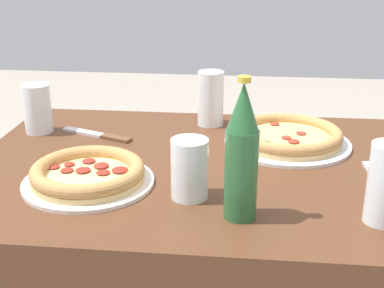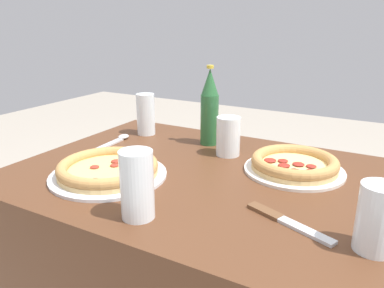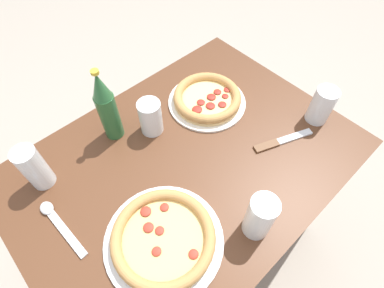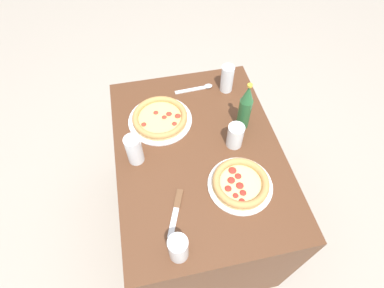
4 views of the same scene
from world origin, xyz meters
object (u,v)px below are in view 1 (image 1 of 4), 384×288
object	(u,v)px
knife	(99,135)
spoon	(383,187)
pizza_veggie	(288,137)
glass_red_wine	(37,109)
glass_orange_juice	(190,172)
glass_lemonade	(211,101)
pizza_pepperoni	(88,174)
beer_bottle	(242,154)

from	to	relation	value
knife	spoon	distance (m)	0.68
pizza_veggie	glass_red_wine	bearing A→B (deg)	-2.38
pizza_veggie	spoon	bearing A→B (deg)	126.70
glass_orange_juice	spoon	size ratio (longest dim) A/B	0.59
glass_orange_juice	knife	bearing A→B (deg)	-49.87
glass_orange_juice	glass_lemonade	world-z (taller)	glass_lemonade
pizza_pepperoni	glass_red_wine	xyz separation A→B (m)	(0.22, -0.29, 0.04)
pizza_veggie	glass_orange_juice	bearing A→B (deg)	56.24
spoon	glass_red_wine	bearing A→B (deg)	-17.89
glass_red_wine	glass_lemonade	xyz separation A→B (m)	(-0.43, -0.11, 0.00)
pizza_veggie	glass_lemonade	size ratio (longest dim) A/B	2.10
pizza_veggie	pizza_pepperoni	size ratio (longest dim) A/B	1.14
glass_red_wine	knife	world-z (taller)	glass_red_wine
glass_red_wine	knife	size ratio (longest dim) A/B	0.64
glass_orange_juice	pizza_pepperoni	bearing A→B (deg)	-9.89
glass_orange_juice	glass_red_wine	size ratio (longest dim) A/B	0.94
pizza_pepperoni	spoon	xyz separation A→B (m)	(-0.59, -0.03, -0.02)
glass_orange_juice	glass_lemonade	size ratio (longest dim) A/B	0.81
beer_bottle	spoon	world-z (taller)	beer_bottle
glass_orange_juice	knife	distance (m)	0.41
pizza_veggie	glass_lemonade	world-z (taller)	glass_lemonade
pizza_veggie	glass_red_wine	size ratio (longest dim) A/B	2.43
pizza_pepperoni	glass_orange_juice	bearing A→B (deg)	170.11
glass_red_wine	pizza_pepperoni	bearing A→B (deg)	126.27
pizza_pepperoni	beer_bottle	distance (m)	0.34
spoon	beer_bottle	bearing A→B (deg)	26.57
knife	pizza_pepperoni	bearing A→B (deg)	100.88
beer_bottle	knife	world-z (taller)	beer_bottle
glass_red_wine	spoon	bearing A→B (deg)	162.11
pizza_pepperoni	glass_orange_juice	xyz separation A→B (m)	(-0.21, 0.04, 0.03)
pizza_veggie	pizza_pepperoni	distance (m)	0.49
pizza_pepperoni	beer_bottle	xyz separation A→B (m)	(-0.31, 0.11, 0.10)
glass_red_wine	beer_bottle	size ratio (longest dim) A/B	0.49
spoon	glass_orange_juice	bearing A→B (deg)	10.72
pizza_veggie	spoon	xyz separation A→B (m)	(-0.17, 0.23, -0.01)
pizza_pepperoni	glass_red_wine	world-z (taller)	glass_red_wine
pizza_veggie	glass_lemonade	xyz separation A→B (m)	(0.20, -0.13, 0.04)
glass_lemonade	knife	xyz separation A→B (m)	(0.27, 0.12, -0.06)
knife	glass_red_wine	bearing A→B (deg)	-6.42
pizza_pepperoni	spoon	distance (m)	0.59
glass_orange_juice	glass_red_wine	bearing A→B (deg)	-37.82
glass_orange_juice	spoon	xyz separation A→B (m)	(-0.38, -0.07, -0.05)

